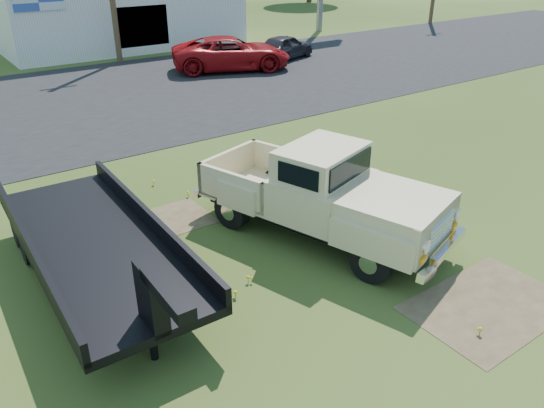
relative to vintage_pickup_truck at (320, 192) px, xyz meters
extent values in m
plane|color=#2A3F14|center=(-0.63, -0.87, -1.08)|extent=(140.00, 140.00, 0.00)
cube|color=black|center=(-0.63, 14.13, -1.08)|extent=(90.00, 14.00, 0.02)
cube|color=#4F402A|center=(0.87, -3.87, -1.08)|extent=(3.00, 2.00, 0.01)
cube|color=#4F402A|center=(-2.63, 2.63, -1.08)|extent=(2.20, 1.60, 0.01)
cube|color=beige|center=(5.37, 26.13, 0.92)|extent=(14.00, 8.00, 4.00)
cube|color=black|center=(5.37, 22.18, 0.52)|extent=(3.00, 0.10, 2.20)
cube|color=silver|center=(-0.13, 22.08, 2.12)|extent=(2.50, 0.08, 0.80)
imported|color=maroon|center=(7.32, 15.74, -0.24)|extent=(6.60, 4.84, 1.67)
imported|color=black|center=(11.18, 16.33, -0.40)|extent=(4.26, 2.79, 1.35)
camera|label=1|loc=(-6.99, -8.01, 5.01)|focal=35.00mm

